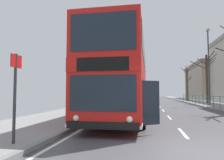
# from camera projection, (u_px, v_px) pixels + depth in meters

# --- Properties ---
(ground) EXTENTS (15.80, 140.00, 0.20)m
(ground) POSITION_uv_depth(u_px,v_px,m) (171.00, 151.00, 5.14)
(ground) COLOR #4C4C51
(double_decker_bus_main) EXTENTS (3.24, 11.39, 4.46)m
(double_decker_bus_main) POSITION_uv_depth(u_px,v_px,m) (123.00, 79.00, 12.14)
(double_decker_bus_main) COLOR red
(double_decker_bus_main) RESTS_ON ground
(pedestrian_railing_far_kerb) EXTENTS (0.05, 28.75, 1.10)m
(pedestrian_railing_far_kerb) POSITION_uv_depth(u_px,v_px,m) (210.00, 100.00, 18.75)
(pedestrian_railing_far_kerb) COLOR #236B4C
(pedestrian_railing_far_kerb) RESTS_ON ground
(bus_stop_sign_near) EXTENTS (0.08, 0.44, 2.44)m
(bus_stop_sign_near) POSITION_uv_depth(u_px,v_px,m) (15.00, 87.00, 5.55)
(bus_stop_sign_near) COLOR #2D2D33
(bus_stop_sign_near) RESTS_ON ground
(street_lamp_far_side) EXTENTS (0.28, 0.60, 8.64)m
(street_lamp_far_side) POSITION_uv_depth(u_px,v_px,m) (209.00, 61.00, 23.01)
(street_lamp_far_side) COLOR #38383D
(street_lamp_far_side) RESTS_ON ground
(bare_tree_far_01) EXTENTS (3.43, 1.50, 6.80)m
(bare_tree_far_01) POSITION_uv_depth(u_px,v_px,m) (207.00, 76.00, 26.94)
(bare_tree_far_01) COLOR #423328
(bare_tree_far_01) RESTS_ON ground
(bare_tree_far_02) EXTENTS (2.90, 2.66, 5.98)m
(bare_tree_far_02) POSITION_uv_depth(u_px,v_px,m) (187.00, 84.00, 33.72)
(bare_tree_far_02) COLOR brown
(bare_tree_far_02) RESTS_ON ground
(background_building_00) EXTENTS (9.54, 18.13, 8.04)m
(background_building_00) POSITION_uv_depth(u_px,v_px,m) (213.00, 81.00, 46.47)
(background_building_00) COLOR gray
(background_building_00) RESTS_ON ground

